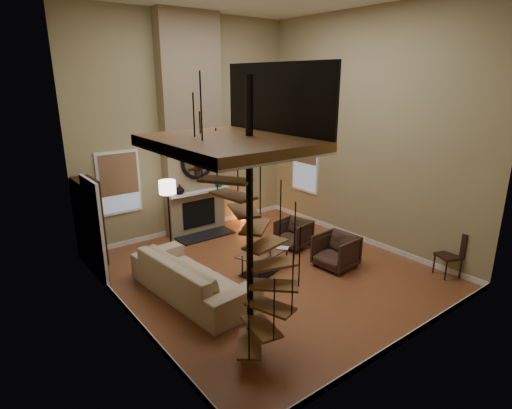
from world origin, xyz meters
TOP-DOWN VIEW (x-y plane):
  - ground at (0.00, 0.00)m, footprint 6.00×6.50m
  - back_wall at (0.00, 3.25)m, footprint 6.00×0.02m
  - front_wall at (0.00, -3.25)m, footprint 6.00×0.02m
  - left_wall at (-3.00, 0.00)m, footprint 0.02×6.50m
  - right_wall at (3.00, 0.00)m, footprint 0.02×6.50m
  - baseboard_back at (0.00, 3.24)m, footprint 6.00×0.02m
  - baseboard_front at (0.00, -3.24)m, footprint 6.00×0.02m
  - baseboard_left at (-2.99, 0.00)m, footprint 0.02×6.50m
  - baseboard_right at (2.99, 0.00)m, footprint 0.02×6.50m
  - chimney_breast at (0.00, 3.06)m, footprint 1.60×0.38m
  - hearth at (0.00, 2.57)m, footprint 1.50×0.60m
  - firebox at (0.00, 2.86)m, footprint 0.95×0.02m
  - mantel at (0.00, 2.78)m, footprint 1.70×0.18m
  - mirror_frame at (0.00, 2.84)m, footprint 0.94×0.10m
  - mirror_disc at (0.00, 2.85)m, footprint 0.80×0.01m
  - vase_left at (-0.55, 2.82)m, footprint 0.24×0.24m
  - vase_right at (0.60, 2.82)m, footprint 0.20×0.20m
  - window_back at (-1.90, 3.22)m, footprint 1.02×0.06m
  - window_right at (2.97, 2.00)m, footprint 0.06×1.02m
  - entry_door at (-2.95, 1.80)m, footprint 0.10×1.05m
  - loft at (-2.04, -1.80)m, footprint 1.70×2.20m
  - spiral_stair at (-1.78, -1.79)m, footprint 1.47×1.47m
  - hutch at (-2.79, 2.80)m, footprint 0.40×0.85m
  - sofa at (-1.77, 0.10)m, footprint 1.36×2.88m
  - armchair_near at (1.41, 0.66)m, footprint 0.86×0.84m
  - armchair_far at (1.41, -0.72)m, footprint 0.88×0.85m
  - coffee_table at (0.00, 0.08)m, footprint 1.43×1.00m
  - bowl at (0.00, 0.13)m, footprint 0.42×0.42m
  - book at (0.35, -0.07)m, footprint 0.31×0.32m
  - floor_lamp at (-1.10, 2.34)m, footprint 0.39×0.39m
  - accent_lamp at (1.53, 3.02)m, footprint 0.14×0.14m
  - side_chair at (2.94, -2.47)m, footprint 0.56×0.55m

SIDE VIEW (x-z plane):
  - ground at x=0.00m, z-range -0.01..0.00m
  - hearth at x=0.00m, z-range 0.00..0.04m
  - baseboard_back at x=0.00m, z-range 0.00..0.12m
  - baseboard_front at x=0.00m, z-range 0.00..0.12m
  - baseboard_left at x=-2.99m, z-range 0.00..0.12m
  - baseboard_right at x=2.99m, z-range 0.00..0.12m
  - accent_lamp at x=1.53m, z-range 0.01..0.49m
  - coffee_table at x=0.00m, z-range 0.05..0.52m
  - armchair_near at x=1.41m, z-range 0.02..0.69m
  - armchair_far at x=1.41m, z-range -0.02..0.73m
  - sofa at x=-1.77m, z-range -0.01..0.80m
  - book at x=0.35m, z-range 0.45..0.48m
  - bowl at x=0.00m, z-range 0.45..0.55m
  - side_chair at x=2.94m, z-range 0.06..1.00m
  - firebox at x=0.00m, z-range 0.19..0.91m
  - hutch at x=-2.79m, z-range 0.00..1.90m
  - entry_door at x=-2.95m, z-range -0.03..2.13m
  - mantel at x=0.00m, z-range 1.12..1.18m
  - vase_right at x=0.60m, z-range 1.18..1.39m
  - vase_left at x=-0.55m, z-range 1.18..1.43m
  - floor_lamp at x=-1.10m, z-range 0.56..2.27m
  - window_back at x=-1.90m, z-range 0.86..2.38m
  - window_right at x=2.97m, z-range 0.87..2.39m
  - spiral_stair at x=-1.78m, z-range -0.25..3.81m
  - mirror_frame at x=0.00m, z-range 1.48..2.42m
  - mirror_disc at x=0.00m, z-range 1.55..2.35m
  - back_wall at x=0.00m, z-range 0.00..5.50m
  - front_wall at x=0.00m, z-range 0.00..5.50m
  - left_wall at x=-3.00m, z-range 0.00..5.50m
  - right_wall at x=3.00m, z-range 0.00..5.50m
  - chimney_breast at x=0.00m, z-range 0.00..5.50m
  - loft at x=-2.04m, z-range 2.69..3.78m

